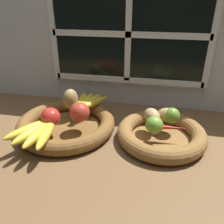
{
  "coord_description": "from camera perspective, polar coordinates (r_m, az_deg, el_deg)",
  "views": [
    {
      "loc": [
        12.32,
        -65.98,
        44.87
      ],
      "look_at": [
        -1.36,
        1.51,
        9.22
      ],
      "focal_mm": 36.26,
      "sensor_mm": 36.0,
      "label": 1
    }
  ],
  "objects": [
    {
      "name": "potato_oblong",
      "position": [
        0.8,
        10.02,
        -0.93
      ],
      "size": [
        7.89,
        8.68,
        4.97
      ],
      "primitive_type": "ellipsoid",
      "rotation": [
        0.0,
        0.0,
        2.08
      ],
      "color": "tan",
      "rests_on": "fruit_bowl_right"
    },
    {
      "name": "apple_red_right",
      "position": [
        0.79,
        -8.26,
        -0.18
      ],
      "size": [
        7.09,
        7.09,
        7.09
      ],
      "primitive_type": "sphere",
      "color": "#B73828",
      "rests_on": "fruit_bowl_left"
    },
    {
      "name": "chili_pepper",
      "position": [
        0.76,
        14.17,
        -3.98
      ],
      "size": [
        11.32,
        2.99,
        2.0
      ],
      "primitive_type": "cone",
      "rotation": [
        0.0,
        1.57,
        0.09
      ],
      "color": "red",
      "rests_on": "fruit_bowl_right"
    },
    {
      "name": "ground_plane",
      "position": [
        0.82,
        0.73,
        -7.27
      ],
      "size": [
        140.0,
        90.0,
        3.0
      ],
      "primitive_type": "cube",
      "color": "brown"
    },
    {
      "name": "lime_near",
      "position": [
        0.73,
        10.61,
        -3.24
      ],
      "size": [
        5.69,
        5.69,
        5.69
      ],
      "primitive_type": "sphere",
      "color": "#6B9E33",
      "rests_on": "fruit_bowl_right"
    },
    {
      "name": "banana_bunch_back",
      "position": [
        0.91,
        -6.33,
        2.48
      ],
      "size": [
        12.75,
        17.62,
        2.82
      ],
      "color": "gold",
      "rests_on": "fruit_bowl_left"
    },
    {
      "name": "back_wall",
      "position": [
        0.98,
        4.26,
        17.32
      ],
      "size": [
        140.0,
        4.6,
        55.0
      ],
      "color": "silver",
      "rests_on": "ground_plane"
    },
    {
      "name": "fruit_bowl_right",
      "position": [
        0.8,
        12.27,
        -5.46
      ],
      "size": [
        30.39,
        30.39,
        5.22
      ],
      "color": "brown",
      "rests_on": "ground_plane"
    },
    {
      "name": "lime_far",
      "position": [
        0.81,
        14.85,
        -0.84
      ],
      "size": [
        5.48,
        5.48,
        5.48
      ],
      "primitive_type": "sphere",
      "color": "olive",
      "rests_on": "fruit_bowl_right"
    },
    {
      "name": "fruit_bowl_left",
      "position": [
        0.85,
        -11.4,
        -2.99
      ],
      "size": [
        35.82,
        35.82,
        5.22
      ],
      "color": "brown",
      "rests_on": "ground_plane"
    },
    {
      "name": "banana_bunch_front",
      "position": [
        0.75,
        -18.09,
        -4.52
      ],
      "size": [
        15.18,
        19.1,
        3.08
      ],
      "color": "yellow",
      "rests_on": "fruit_bowl_left"
    },
    {
      "name": "apple_red_front",
      "position": [
        0.79,
        -15.22,
        -1.23
      ],
      "size": [
        6.47,
        6.47,
        6.47
      ],
      "primitive_type": "sphere",
      "color": "red",
      "rests_on": "fruit_bowl_left"
    },
    {
      "name": "potato_back",
      "position": [
        0.81,
        14.1,
        -0.75
      ],
      "size": [
        8.61,
        6.32,
        5.01
      ],
      "primitive_type": "ellipsoid",
      "rotation": [
        0.0,
        0.0,
        2.92
      ],
      "color": "tan",
      "rests_on": "fruit_bowl_right"
    },
    {
      "name": "pear_brown",
      "position": [
        0.89,
        -10.41,
        3.22
      ],
      "size": [
        7.35,
        7.87,
        8.04
      ],
      "primitive_type": "ellipsoid",
      "rotation": [
        0.0,
        0.0,
        4.32
      ],
      "color": "olive",
      "rests_on": "fruit_bowl_left"
    }
  ]
}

